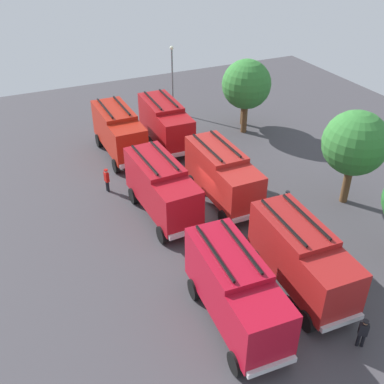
{
  "coord_description": "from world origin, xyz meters",
  "views": [
    {
      "loc": [
        23.2,
        -10.69,
        17.61
      ],
      "look_at": [
        0.0,
        0.0,
        1.4
      ],
      "focal_mm": 42.69,
      "sensor_mm": 36.0,
      "label": 1
    }
  ],
  "objects_px": {
    "firefighter_3": "(322,243)",
    "tree_2": "(355,143)",
    "firefighter_0": "(363,332)",
    "firefighter_1": "(286,202)",
    "fire_truck_0": "(119,131)",
    "fire_truck_5": "(302,256)",
    "tree_0": "(244,92)",
    "traffic_cone_1": "(141,178)",
    "fire_truck_4": "(222,174)",
    "traffic_cone_0": "(227,161)",
    "firefighter_2": "(107,179)",
    "lamppost": "(172,75)",
    "fire_truck_3": "(165,122)",
    "tree_1": "(246,85)",
    "fire_truck_1": "(162,187)",
    "fire_truck_2": "(235,289)"
  },
  "relations": [
    {
      "from": "firefighter_1",
      "to": "lamppost",
      "type": "distance_m",
      "value": 19.54
    },
    {
      "from": "fire_truck_0",
      "to": "fire_truck_2",
      "type": "height_order",
      "value": "same"
    },
    {
      "from": "fire_truck_1",
      "to": "fire_truck_4",
      "type": "distance_m",
      "value": 4.36
    },
    {
      "from": "tree_1",
      "to": "traffic_cone_1",
      "type": "relative_size",
      "value": 10.02
    },
    {
      "from": "firefighter_2",
      "to": "fire_truck_4",
      "type": "bearing_deg",
      "value": 136.33
    },
    {
      "from": "firefighter_3",
      "to": "lamppost",
      "type": "distance_m",
      "value": 23.85
    },
    {
      "from": "traffic_cone_1",
      "to": "lamppost",
      "type": "bearing_deg",
      "value": 146.97
    },
    {
      "from": "fire_truck_0",
      "to": "fire_truck_5",
      "type": "height_order",
      "value": "same"
    },
    {
      "from": "tree_2",
      "to": "traffic_cone_1",
      "type": "bearing_deg",
      "value": -125.0
    },
    {
      "from": "fire_truck_0",
      "to": "traffic_cone_1",
      "type": "relative_size",
      "value": 10.99
    },
    {
      "from": "firefighter_2",
      "to": "lamppost",
      "type": "bearing_deg",
      "value": -141.03
    },
    {
      "from": "firefighter_0",
      "to": "traffic_cone_0",
      "type": "height_order",
      "value": "firefighter_0"
    },
    {
      "from": "fire_truck_3",
      "to": "traffic_cone_0",
      "type": "bearing_deg",
      "value": 32.7
    },
    {
      "from": "lamppost",
      "to": "fire_truck_1",
      "type": "bearing_deg",
      "value": -24.99
    },
    {
      "from": "fire_truck_2",
      "to": "fire_truck_3",
      "type": "relative_size",
      "value": 1.01
    },
    {
      "from": "fire_truck_4",
      "to": "fire_truck_3",
      "type": "bearing_deg",
      "value": -177.95
    },
    {
      "from": "firefighter_1",
      "to": "traffic_cone_1",
      "type": "distance_m",
      "value": 10.92
    },
    {
      "from": "firefighter_0",
      "to": "tree_1",
      "type": "bearing_deg",
      "value": 20.43
    },
    {
      "from": "firefighter_0",
      "to": "firefighter_1",
      "type": "relative_size",
      "value": 0.91
    },
    {
      "from": "traffic_cone_0",
      "to": "firefighter_2",
      "type": "bearing_deg",
      "value": -90.8
    },
    {
      "from": "fire_truck_0",
      "to": "firefighter_1",
      "type": "height_order",
      "value": "fire_truck_0"
    },
    {
      "from": "tree_0",
      "to": "traffic_cone_0",
      "type": "relative_size",
      "value": 7.21
    },
    {
      "from": "firefighter_1",
      "to": "tree_0",
      "type": "xyz_separation_m",
      "value": [
        -14.12,
        4.86,
        2.11
      ]
    },
    {
      "from": "tree_1",
      "to": "traffic_cone_0",
      "type": "relative_size",
      "value": 10.1
    },
    {
      "from": "traffic_cone_1",
      "to": "firefighter_3",
      "type": "bearing_deg",
      "value": 28.51
    },
    {
      "from": "firefighter_0",
      "to": "lamppost",
      "type": "xyz_separation_m",
      "value": [
        -29.71,
        2.96,
        2.9
      ]
    },
    {
      "from": "fire_truck_4",
      "to": "lamppost",
      "type": "bearing_deg",
      "value": 169.47
    },
    {
      "from": "tree_2",
      "to": "traffic_cone_1",
      "type": "height_order",
      "value": "tree_2"
    },
    {
      "from": "fire_truck_2",
      "to": "firefighter_2",
      "type": "relative_size",
      "value": 4.14
    },
    {
      "from": "fire_truck_2",
      "to": "firefighter_2",
      "type": "distance_m",
      "value": 14.66
    },
    {
      "from": "fire_truck_1",
      "to": "tree_2",
      "type": "distance_m",
      "value": 12.84
    },
    {
      "from": "fire_truck_3",
      "to": "tree_1",
      "type": "height_order",
      "value": "tree_1"
    },
    {
      "from": "fire_truck_5",
      "to": "tree_2",
      "type": "relative_size",
      "value": 1.1
    },
    {
      "from": "fire_truck_0",
      "to": "traffic_cone_1",
      "type": "bearing_deg",
      "value": 0.31
    },
    {
      "from": "firefighter_0",
      "to": "lamppost",
      "type": "height_order",
      "value": "lamppost"
    },
    {
      "from": "tree_0",
      "to": "traffic_cone_1",
      "type": "distance_m",
      "value": 13.86
    },
    {
      "from": "fire_truck_4",
      "to": "tree_0",
      "type": "xyz_separation_m",
      "value": [
        -10.8,
        7.89,
        1.01
      ]
    },
    {
      "from": "fire_truck_0",
      "to": "traffic_cone_0",
      "type": "height_order",
      "value": "fire_truck_0"
    },
    {
      "from": "fire_truck_0",
      "to": "firefighter_2",
      "type": "distance_m",
      "value": 5.77
    },
    {
      "from": "fire_truck_0",
      "to": "fire_truck_1",
      "type": "distance_m",
      "value": 9.45
    },
    {
      "from": "firefighter_2",
      "to": "tree_2",
      "type": "relative_size",
      "value": 0.27
    },
    {
      "from": "firefighter_3",
      "to": "tree_2",
      "type": "relative_size",
      "value": 0.26
    },
    {
      "from": "fire_truck_2",
      "to": "fire_truck_0",
      "type": "bearing_deg",
      "value": -177.54
    },
    {
      "from": "fire_truck_4",
      "to": "firefighter_0",
      "type": "xyz_separation_m",
      "value": [
        13.69,
        0.09,
        -1.22
      ]
    },
    {
      "from": "fire_truck_4",
      "to": "fire_truck_5",
      "type": "bearing_deg",
      "value": -1.36
    },
    {
      "from": "firefighter_0",
      "to": "tree_0",
      "type": "bearing_deg",
      "value": 19.86
    },
    {
      "from": "fire_truck_2",
      "to": "fire_truck_4",
      "type": "height_order",
      "value": "same"
    },
    {
      "from": "tree_1",
      "to": "fire_truck_1",
      "type": "bearing_deg",
      "value": -51.67
    },
    {
      "from": "firefighter_2",
      "to": "lamppost",
      "type": "xyz_separation_m",
      "value": [
        -11.48,
        9.91,
        2.84
      ]
    },
    {
      "from": "firefighter_0",
      "to": "tree_2",
      "type": "distance_m",
      "value": 13.12
    }
  ]
}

